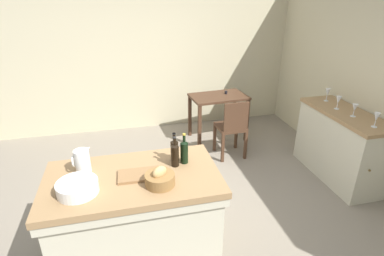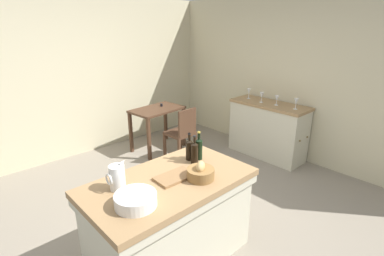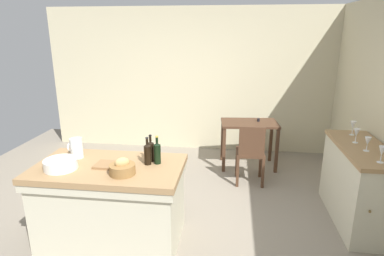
{
  "view_description": "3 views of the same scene",
  "coord_description": "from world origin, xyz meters",
  "px_view_note": "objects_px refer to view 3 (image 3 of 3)",
  "views": [
    {
      "loc": [
        -0.47,
        -2.73,
        2.33
      ],
      "look_at": [
        0.22,
        0.15,
        0.99
      ],
      "focal_mm": 28.59,
      "sensor_mm": 36.0,
      "label": 1
    },
    {
      "loc": [
        -1.87,
        -2.26,
        2.17
      ],
      "look_at": [
        0.4,
        0.18,
        0.98
      ],
      "focal_mm": 27.48,
      "sensor_mm": 36.0,
      "label": 2
    },
    {
      "loc": [
        0.78,
        -3.35,
        2.17
      ],
      "look_at": [
        0.32,
        0.27,
        1.08
      ],
      "focal_mm": 30.34,
      "sensor_mm": 36.0,
      "label": 3
    }
  ],
  "objects_px": {
    "side_cabinet": "(358,184)",
    "wash_bowl": "(61,164)",
    "wine_bottle_dark": "(157,152)",
    "wine_bottle_green": "(147,153)",
    "wine_glass_middle": "(357,133)",
    "writing_desk": "(249,130)",
    "wine_glass_far_left": "(382,151)",
    "wine_glass_left": "(368,141)",
    "bread_basket": "(122,168)",
    "wine_glass_right": "(353,126)",
    "wooden_chair": "(251,152)",
    "pitcher": "(76,148)",
    "cutting_board": "(113,165)",
    "island_table": "(111,200)",
    "wine_bottle_amber": "(151,151)"
  },
  "relations": [
    {
      "from": "island_table",
      "to": "wine_glass_left",
      "type": "bearing_deg",
      "value": 12.5
    },
    {
      "from": "pitcher",
      "to": "wash_bowl",
      "type": "xyz_separation_m",
      "value": [
        -0.02,
        -0.3,
        -0.06
      ]
    },
    {
      "from": "wine_bottle_green",
      "to": "wine_glass_middle",
      "type": "relative_size",
      "value": 1.71
    },
    {
      "from": "cutting_board",
      "to": "wine_bottle_dark",
      "type": "bearing_deg",
      "value": 17.36
    },
    {
      "from": "writing_desk",
      "to": "wine_bottle_dark",
      "type": "relative_size",
      "value": 3.2
    },
    {
      "from": "writing_desk",
      "to": "bread_basket",
      "type": "distance_m",
      "value": 2.75
    },
    {
      "from": "side_cabinet",
      "to": "wash_bowl",
      "type": "bearing_deg",
      "value": -164.55
    },
    {
      "from": "wine_glass_far_left",
      "to": "wine_glass_middle",
      "type": "relative_size",
      "value": 1.0
    },
    {
      "from": "island_table",
      "to": "wine_glass_left",
      "type": "distance_m",
      "value": 2.81
    },
    {
      "from": "bread_basket",
      "to": "wine_glass_left",
      "type": "xyz_separation_m",
      "value": [
        2.47,
        0.78,
        0.11
      ]
    },
    {
      "from": "bread_basket",
      "to": "wine_glass_middle",
      "type": "height_order",
      "value": "wine_glass_middle"
    },
    {
      "from": "writing_desk",
      "to": "wine_glass_far_left",
      "type": "distance_m",
      "value": 2.32
    },
    {
      "from": "wooden_chair",
      "to": "wine_bottle_green",
      "type": "xyz_separation_m",
      "value": [
        -1.12,
        -1.47,
        0.49
      ]
    },
    {
      "from": "bread_basket",
      "to": "writing_desk",
      "type": "bearing_deg",
      "value": 61.64
    },
    {
      "from": "side_cabinet",
      "to": "wine_bottle_dark",
      "type": "height_order",
      "value": "wine_bottle_dark"
    },
    {
      "from": "island_table",
      "to": "wine_glass_middle",
      "type": "distance_m",
      "value": 2.86
    },
    {
      "from": "bread_basket",
      "to": "wine_bottle_green",
      "type": "relative_size",
      "value": 0.85
    },
    {
      "from": "writing_desk",
      "to": "wine_glass_middle",
      "type": "bearing_deg",
      "value": -49.76
    },
    {
      "from": "wooden_chair",
      "to": "wine_bottle_green",
      "type": "bearing_deg",
      "value": -127.25
    },
    {
      "from": "island_table",
      "to": "writing_desk",
      "type": "relative_size",
      "value": 1.59
    },
    {
      "from": "pitcher",
      "to": "cutting_board",
      "type": "distance_m",
      "value": 0.51
    },
    {
      "from": "wine_glass_far_left",
      "to": "wine_glass_left",
      "type": "bearing_deg",
      "value": 91.96
    },
    {
      "from": "writing_desk",
      "to": "wine_bottle_green",
      "type": "bearing_deg",
      "value": -117.66
    },
    {
      "from": "wine_bottle_amber",
      "to": "wine_glass_far_left",
      "type": "distance_m",
      "value": 2.3
    },
    {
      "from": "writing_desk",
      "to": "wash_bowl",
      "type": "height_order",
      "value": "wash_bowl"
    },
    {
      "from": "writing_desk",
      "to": "wine_glass_left",
      "type": "bearing_deg",
      "value": -54.22
    },
    {
      "from": "writing_desk",
      "to": "wine_bottle_green",
      "type": "relative_size",
      "value": 3.27
    },
    {
      "from": "wine_bottle_amber",
      "to": "side_cabinet",
      "type": "bearing_deg",
      "value": 13.6
    },
    {
      "from": "wine_bottle_green",
      "to": "wooden_chair",
      "type": "bearing_deg",
      "value": 52.75
    },
    {
      "from": "wine_glass_far_left",
      "to": "wash_bowl",
      "type": "bearing_deg",
      "value": -172.56
    },
    {
      "from": "cutting_board",
      "to": "wine_glass_middle",
      "type": "distance_m",
      "value": 2.75
    },
    {
      "from": "island_table",
      "to": "bread_basket",
      "type": "distance_m",
      "value": 0.54
    },
    {
      "from": "wine_bottle_amber",
      "to": "wine_glass_left",
      "type": "distance_m",
      "value": 2.32
    },
    {
      "from": "bread_basket",
      "to": "wine_glass_right",
      "type": "relative_size",
      "value": 1.4
    },
    {
      "from": "side_cabinet",
      "to": "cutting_board",
      "type": "distance_m",
      "value": 2.79
    },
    {
      "from": "island_table",
      "to": "pitcher",
      "type": "distance_m",
      "value": 0.67
    },
    {
      "from": "wooden_chair",
      "to": "wine_glass_right",
      "type": "distance_m",
      "value": 1.39
    },
    {
      "from": "wash_bowl",
      "to": "wine_glass_far_left",
      "type": "xyz_separation_m",
      "value": [
        3.13,
        0.41,
        0.13
      ]
    },
    {
      "from": "island_table",
      "to": "wine_bottle_amber",
      "type": "bearing_deg",
      "value": 23.07
    },
    {
      "from": "island_table",
      "to": "cutting_board",
      "type": "distance_m",
      "value": 0.41
    },
    {
      "from": "wooden_chair",
      "to": "writing_desk",
      "type": "bearing_deg",
      "value": 90.01
    },
    {
      "from": "wine_bottle_dark",
      "to": "wine_bottle_green",
      "type": "height_order",
      "value": "wine_bottle_dark"
    },
    {
      "from": "wine_bottle_green",
      "to": "wine_glass_right",
      "type": "relative_size",
      "value": 1.64
    },
    {
      "from": "cutting_board",
      "to": "pitcher",
      "type": "bearing_deg",
      "value": 158.82
    },
    {
      "from": "cutting_board",
      "to": "bread_basket",
      "type": "bearing_deg",
      "value": -46.21
    },
    {
      "from": "wine_bottle_dark",
      "to": "wash_bowl",
      "type": "bearing_deg",
      "value": -164.29
    },
    {
      "from": "writing_desk",
      "to": "wine_bottle_dark",
      "type": "xyz_separation_m",
      "value": [
        -1.03,
        -2.1,
        0.35
      ]
    },
    {
      "from": "writing_desk",
      "to": "wash_bowl",
      "type": "xyz_separation_m",
      "value": [
        -1.94,
        -2.36,
        0.28
      ]
    },
    {
      "from": "wine_glass_left",
      "to": "wine_glass_middle",
      "type": "distance_m",
      "value": 0.27
    },
    {
      "from": "wash_bowl",
      "to": "wine_glass_left",
      "type": "relative_size",
      "value": 2.06
    }
  ]
}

